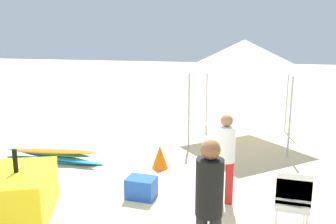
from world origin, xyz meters
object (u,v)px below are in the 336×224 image
stacked_plastic_chairs (293,197)px  popup_canopy (244,55)px  surfboard_pile (53,155)px  lifeguard_near_right (209,201)px  cooler_box (141,188)px  lifeguard_near_left (226,153)px  traffic_cone_near (160,157)px

stacked_plastic_chairs → popup_canopy: 5.38m
surfboard_pile → lifeguard_near_right: lifeguard_near_right is taller
popup_canopy → stacked_plastic_chairs: bearing=-76.6°
popup_canopy → cooler_box: bearing=-107.3°
lifeguard_near_left → lifeguard_near_right: size_ratio=0.92×
stacked_plastic_chairs → cooler_box: stacked_plastic_chairs is taller
stacked_plastic_chairs → surfboard_pile: stacked_plastic_chairs is taller
lifeguard_near_right → traffic_cone_near: size_ratio=3.31×
surfboard_pile → cooler_box: size_ratio=5.02×
lifeguard_near_left → stacked_plastic_chairs: bearing=-35.0°
traffic_cone_near → lifeguard_near_right: bearing=-62.8°
stacked_plastic_chairs → popup_canopy: bearing=103.4°
lifeguard_near_left → traffic_cone_near: lifeguard_near_left is taller
popup_canopy → cooler_box: size_ratio=5.49×
surfboard_pile → popup_canopy: (4.08, 3.26, 2.26)m
lifeguard_near_left → cooler_box: (-1.48, -0.24, -0.73)m
stacked_plastic_chairs → traffic_cone_near: bearing=143.3°
stacked_plastic_chairs → cooler_box: bearing=168.6°
stacked_plastic_chairs → traffic_cone_near: stacked_plastic_chairs is taller
popup_canopy → traffic_cone_near: 3.93m
surfboard_pile → cooler_box: (2.70, -1.15, 0.04)m
popup_canopy → surfboard_pile: bearing=-141.3°
popup_canopy → lifeguard_near_left: bearing=-88.6°
popup_canopy → cooler_box: (-1.38, -4.42, -2.22)m
lifeguard_near_right → popup_canopy: bearing=91.7°
lifeguard_near_right → cooler_box: 2.52m
cooler_box → surfboard_pile: bearing=156.9°
stacked_plastic_chairs → lifeguard_near_right: (-1.00, -1.29, 0.41)m
lifeguard_near_left → popup_canopy: bearing=91.4°
stacked_plastic_chairs → lifeguard_near_right: bearing=-127.6°
surfboard_pile → traffic_cone_near: (2.57, 0.34, 0.11)m
lifeguard_near_left → cooler_box: bearing=-170.8°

